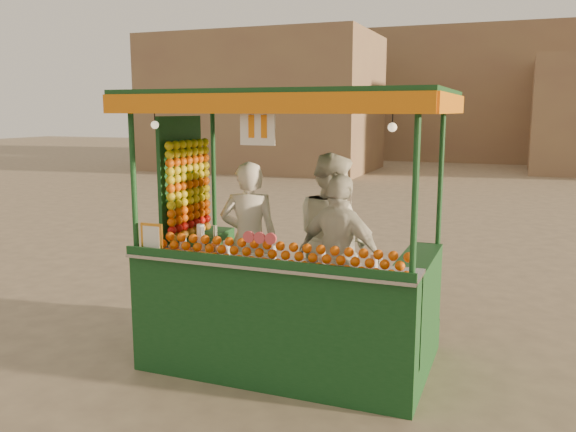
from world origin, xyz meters
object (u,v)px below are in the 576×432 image
at_px(vendor_left, 249,240).
at_px(vendor_middle, 332,238).
at_px(vendor_right, 340,257).
at_px(juice_cart, 282,278).

bearing_deg(vendor_left, vendor_middle, 174.58).
xyz_separation_m(vendor_left, vendor_right, (1.15, -0.27, -0.04)).
height_order(vendor_left, vendor_middle, vendor_middle).
distance_m(vendor_left, vendor_right, 1.18).
height_order(juice_cart, vendor_right, juice_cart).
relative_size(juice_cart, vendor_middle, 1.67).
bearing_deg(vendor_right, juice_cart, 26.21).
relative_size(juice_cart, vendor_left, 1.77).
height_order(juice_cart, vendor_left, juice_cart).
bearing_deg(vendor_right, vendor_left, 3.43).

